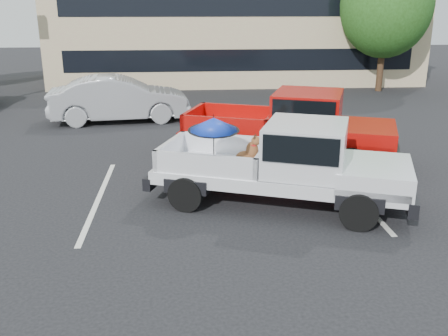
{
  "coord_description": "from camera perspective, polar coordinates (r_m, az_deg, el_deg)",
  "views": [
    {
      "loc": [
        -0.97,
        -8.9,
        4.27
      ],
      "look_at": [
        -0.25,
        0.05,
        1.3
      ],
      "focal_mm": 40.0,
      "sensor_mm": 36.0,
      "label": 1
    }
  ],
  "objects": [
    {
      "name": "ground",
      "position": [
        9.92,
        1.5,
        -7.21
      ],
      "size": [
        90.0,
        90.0,
        0.0
      ],
      "primitive_type": "plane",
      "color": "black",
      "rests_on": "ground"
    },
    {
      "name": "stripe_left",
      "position": [
        11.88,
        -14.12,
        -3.34
      ],
      "size": [
        0.12,
        5.0,
        0.01
      ],
      "primitive_type": "cube",
      "color": "silver",
      "rests_on": "ground"
    },
    {
      "name": "stripe_right",
      "position": [
        12.36,
        14.48,
        -2.51
      ],
      "size": [
        0.12,
        5.0,
        0.01
      ],
      "primitive_type": "cube",
      "color": "silver",
      "rests_on": "ground"
    },
    {
      "name": "motel_building",
      "position": [
        30.06,
        1.13,
        16.25
      ],
      "size": [
        20.4,
        8.4,
        6.3
      ],
      "color": "tan",
      "rests_on": "ground"
    },
    {
      "name": "tree_right",
      "position": [
        26.82,
        18.07,
        17.3
      ],
      "size": [
        4.46,
        4.46,
        6.78
      ],
      "color": "#332114",
      "rests_on": "ground"
    },
    {
      "name": "tree_back",
      "position": [
        33.63,
        7.77,
        18.37
      ],
      "size": [
        4.68,
        4.68,
        7.11
      ],
      "color": "#332114",
      "rests_on": "ground"
    },
    {
      "name": "silver_pickup",
      "position": [
        10.88,
        8.01,
        0.91
      ],
      "size": [
        6.02,
        3.8,
        2.06
      ],
      "rotation": [
        0.0,
        0.0,
        -0.35
      ],
      "color": "black",
      "rests_on": "ground"
    },
    {
      "name": "red_pickup",
      "position": [
        14.0,
        8.72,
        4.97
      ],
      "size": [
        6.42,
        4.08,
        2.0
      ],
      "rotation": [
        0.0,
        0.0,
        -0.36
      ],
      "color": "black",
      "rests_on": "ground"
    },
    {
      "name": "silver_sedan",
      "position": [
        19.38,
        -11.84,
        7.75
      ],
      "size": [
        5.36,
        2.39,
        1.71
      ],
      "primitive_type": "imported",
      "rotation": [
        0.0,
        0.0,
        1.68
      ],
      "color": "#A2A3A8",
      "rests_on": "ground"
    }
  ]
}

